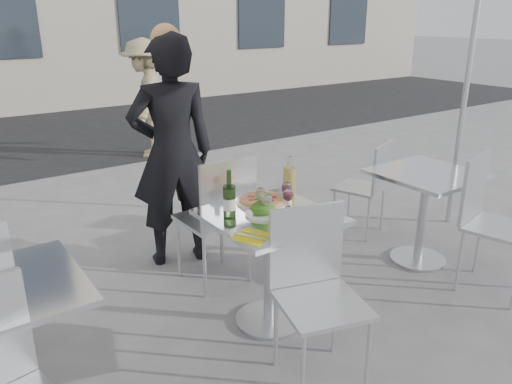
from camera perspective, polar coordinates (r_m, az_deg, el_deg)
ground at (r=3.36m, az=1.51°, el=-14.52°), size 80.00×80.00×0.00m
street_asphalt at (r=9.08m, az=-23.73°, el=5.96°), size 24.00×5.00×0.00m
main_table at (r=3.09m, az=1.60°, el=-6.21°), size 0.72×0.72×0.75m
side_table_left at (r=2.61m, az=-26.84°, el=-13.78°), size 0.72×0.72×0.75m
side_table_right at (r=4.10m, az=18.73°, el=-0.65°), size 0.72×0.72×0.75m
chair_far at (r=3.52m, az=-4.13°, el=-2.18°), size 0.46×0.47×0.98m
chair_near at (r=2.70m, az=6.70°, el=-10.00°), size 0.53×0.54×0.94m
side_chair_rfar at (r=4.51m, az=12.88°, el=1.24°), size 0.50×0.51×0.85m
side_chair_rnear at (r=3.86m, az=25.04°, el=-2.15°), size 0.53×0.54×0.97m
woman_diner at (r=3.86m, az=-9.55°, el=4.39°), size 0.74×0.58×1.78m
pedestrian_b at (r=7.12m, az=-12.48°, el=10.38°), size 0.99×1.19×1.60m
pizza_near at (r=2.88m, az=4.65°, el=-3.39°), size 0.30×0.30×0.02m
pizza_far at (r=3.19m, az=0.68°, el=-0.96°), size 0.33×0.33×0.03m
salad_plate at (r=2.98m, az=0.84°, el=-2.00°), size 0.22×0.22×0.09m
wine_bottle at (r=2.91m, az=-3.06°, el=-0.91°), size 0.07×0.08×0.29m
carafe at (r=3.20m, az=3.82°, el=1.04°), size 0.08×0.08×0.29m
sugar_shaker at (r=3.15m, az=3.54°, el=-0.49°), size 0.06×0.06×0.11m
wineglass_white_a at (r=2.93m, az=1.19°, el=-0.90°), size 0.07×0.07×0.16m
wineglass_white_b at (r=3.00m, az=0.53°, el=-0.35°), size 0.07×0.07×0.16m
wineglass_red_a at (r=3.00m, az=3.68°, el=-0.38°), size 0.07×0.07×0.16m
wineglass_red_b at (r=3.11m, az=3.52°, el=0.35°), size 0.07×0.07×0.16m
napkin_left at (r=2.71m, az=-0.45°, el=-5.07°), size 0.24×0.24×0.01m
napkin_right at (r=3.02m, az=7.28°, el=-2.54°), size 0.22×0.22×0.01m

